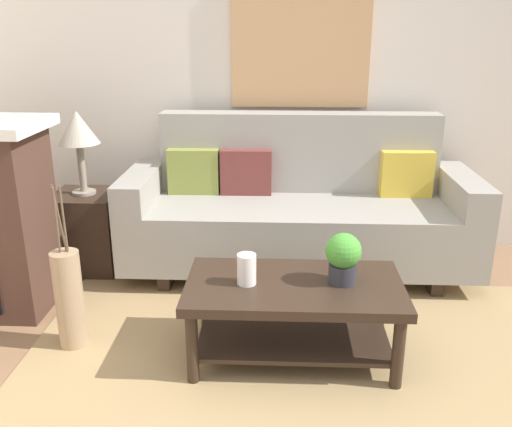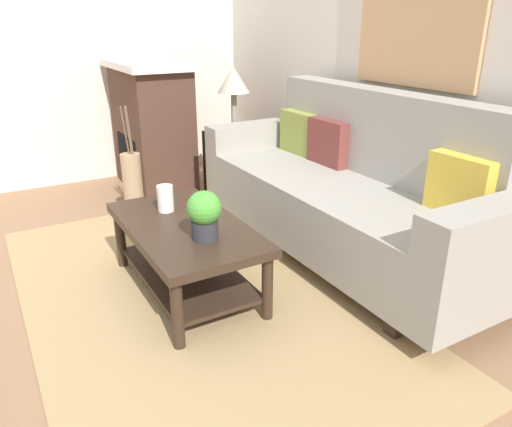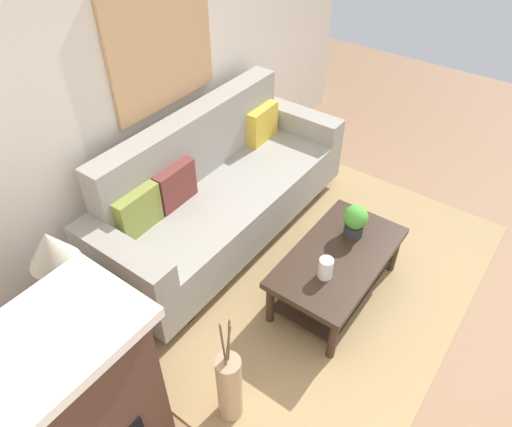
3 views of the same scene
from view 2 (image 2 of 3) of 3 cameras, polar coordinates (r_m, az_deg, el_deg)
ground_plane at (r=2.78m, az=-17.26°, el=-11.92°), size 9.11×9.11×0.00m
wall_back at (r=3.46m, az=19.13°, el=18.24°), size 5.11×0.10×2.70m
wall_left at (r=5.01m, az=-20.02°, el=18.90°), size 0.10×5.12×2.70m
area_rug at (r=2.89m, az=-7.54°, el=-9.47°), size 2.97×1.75×0.01m
couch at (r=3.27m, az=10.65°, el=2.39°), size 2.37×0.84×1.08m
throw_pillow_olive at (r=3.85m, az=5.10°, el=9.45°), size 0.36×0.13×0.32m
throw_pillow_maroon at (r=3.55m, az=8.57°, el=8.27°), size 0.36×0.13×0.32m
throw_pillow_mustard at (r=2.80m, az=22.87°, el=3.07°), size 0.36×0.13×0.32m
coffee_table at (r=2.81m, az=-8.25°, el=-3.36°), size 1.10×0.60×0.43m
tabletop_vase at (r=2.94m, az=-10.58°, el=1.75°), size 0.10×0.10×0.16m
potted_plant_tabletop at (r=2.51m, az=-6.09°, el=-0.00°), size 0.18×0.18×0.26m
side_table at (r=4.46m, az=-2.49°, el=5.95°), size 0.44×0.44×0.56m
table_lamp at (r=4.32m, az=-2.65°, el=15.09°), size 0.28×0.28×0.57m
fireplace at (r=4.62m, az=-12.07°, el=9.96°), size 1.02×0.58×1.16m
floor_vase at (r=3.89m, az=-14.21°, el=2.83°), size 0.15×0.15×0.55m
floor_vase_branch_a at (r=3.76m, az=-14.77°, el=9.35°), size 0.02×0.03×0.36m
floor_vase_branch_b at (r=3.79m, az=-14.64°, el=9.46°), size 0.05×0.02×0.36m
floor_vase_branch_c at (r=3.78m, az=-15.15°, el=9.39°), size 0.03×0.05×0.36m
framed_painting at (r=3.42m, az=18.51°, el=21.88°), size 0.99×0.03×0.94m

